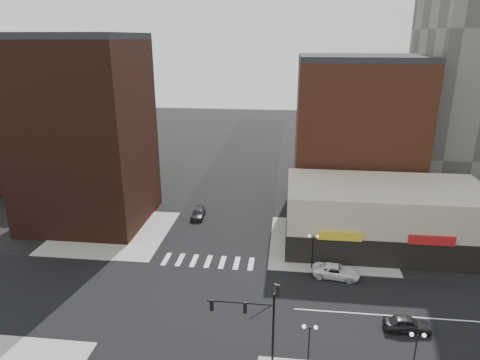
{
  "coord_description": "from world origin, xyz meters",
  "views": [
    {
      "loc": [
        8.83,
        -35.97,
        25.32
      ],
      "look_at": [
        3.92,
        6.31,
        11.0
      ],
      "focal_mm": 32.0,
      "sensor_mm": 36.0,
      "label": 1
    }
  ],
  "objects_px": {
    "street_lamp_se_a": "(309,336)",
    "dark_sedan_east": "(407,324)",
    "street_lamp_se_b": "(416,344)",
    "street_lamp_ne": "(313,243)",
    "white_suv": "(336,271)",
    "dark_sedan_north": "(198,214)",
    "traffic_signal": "(261,313)"
  },
  "relations": [
    {
      "from": "white_suv",
      "to": "dark_sedan_east",
      "type": "distance_m",
      "value": 10.17
    },
    {
      "from": "street_lamp_ne",
      "to": "dark_sedan_east",
      "type": "distance_m",
      "value": 13.18
    },
    {
      "from": "traffic_signal",
      "to": "street_lamp_se_a",
      "type": "relative_size",
      "value": 1.87
    },
    {
      "from": "traffic_signal",
      "to": "street_lamp_se_b",
      "type": "bearing_deg",
      "value": -0.82
    },
    {
      "from": "white_suv",
      "to": "street_lamp_se_b",
      "type": "bearing_deg",
      "value": -155.85
    },
    {
      "from": "street_lamp_se_a",
      "to": "dark_sedan_north",
      "type": "xyz_separation_m",
      "value": [
        -14.96,
        28.82,
        -2.66
      ]
    },
    {
      "from": "white_suv",
      "to": "street_lamp_se_a",
      "type": "bearing_deg",
      "value": 173.33
    },
    {
      "from": "street_lamp_se_b",
      "to": "dark_sedan_north",
      "type": "bearing_deg",
      "value": 128.55
    },
    {
      "from": "traffic_signal",
      "to": "dark_sedan_north",
      "type": "bearing_deg",
      "value": 111.35
    },
    {
      "from": "street_lamp_se_a",
      "to": "dark_sedan_east",
      "type": "bearing_deg",
      "value": 33.1
    },
    {
      "from": "traffic_signal",
      "to": "dark_sedan_east",
      "type": "distance_m",
      "value": 14.73
    },
    {
      "from": "dark_sedan_east",
      "to": "street_lamp_se_a",
      "type": "bearing_deg",
      "value": 123.32
    },
    {
      "from": "street_lamp_ne",
      "to": "dark_sedan_east",
      "type": "xyz_separation_m",
      "value": [
        8.11,
        -10.06,
        -2.58
      ]
    },
    {
      "from": "street_lamp_se_a",
      "to": "white_suv",
      "type": "height_order",
      "value": "street_lamp_se_a"
    },
    {
      "from": "street_lamp_se_a",
      "to": "traffic_signal",
      "type": "bearing_deg",
      "value": 177.43
    },
    {
      "from": "street_lamp_se_a",
      "to": "street_lamp_ne",
      "type": "xyz_separation_m",
      "value": [
        1.0,
        16.0,
        0.0
      ]
    },
    {
      "from": "street_lamp_se_b",
      "to": "dark_sedan_north",
      "type": "height_order",
      "value": "street_lamp_se_b"
    },
    {
      "from": "street_lamp_se_a",
      "to": "street_lamp_ne",
      "type": "relative_size",
      "value": 1.0
    },
    {
      "from": "street_lamp_ne",
      "to": "white_suv",
      "type": "xyz_separation_m",
      "value": [
        2.61,
        -1.5,
        -2.58
      ]
    },
    {
      "from": "dark_sedan_east",
      "to": "dark_sedan_north",
      "type": "xyz_separation_m",
      "value": [
        -24.07,
        22.88,
        -0.08
      ]
    },
    {
      "from": "dark_sedan_east",
      "to": "dark_sedan_north",
      "type": "height_order",
      "value": "dark_sedan_east"
    },
    {
      "from": "street_lamp_se_b",
      "to": "street_lamp_ne",
      "type": "distance_m",
      "value": 17.46
    },
    {
      "from": "street_lamp_se_a",
      "to": "street_lamp_se_b",
      "type": "xyz_separation_m",
      "value": [
        8.0,
        0.0,
        0.0
      ]
    },
    {
      "from": "street_lamp_ne",
      "to": "street_lamp_se_a",
      "type": "bearing_deg",
      "value": -93.58
    },
    {
      "from": "street_lamp_se_a",
      "to": "street_lamp_ne",
      "type": "height_order",
      "value": "same"
    },
    {
      "from": "white_suv",
      "to": "dark_sedan_north",
      "type": "bearing_deg",
      "value": 59.7
    },
    {
      "from": "street_lamp_se_a",
      "to": "dark_sedan_east",
      "type": "relative_size",
      "value": 0.99
    },
    {
      "from": "street_lamp_se_b",
      "to": "white_suv",
      "type": "xyz_separation_m",
      "value": [
        -4.39,
        14.5,
        -2.58
      ]
    },
    {
      "from": "dark_sedan_north",
      "to": "traffic_signal",
      "type": "bearing_deg",
      "value": -70.53
    },
    {
      "from": "street_lamp_se_a",
      "to": "street_lamp_se_b",
      "type": "distance_m",
      "value": 8.0
    },
    {
      "from": "street_lamp_se_a",
      "to": "dark_sedan_east",
      "type": "distance_m",
      "value": 11.17
    },
    {
      "from": "traffic_signal",
      "to": "street_lamp_ne",
      "type": "distance_m",
      "value": 16.62
    }
  ]
}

